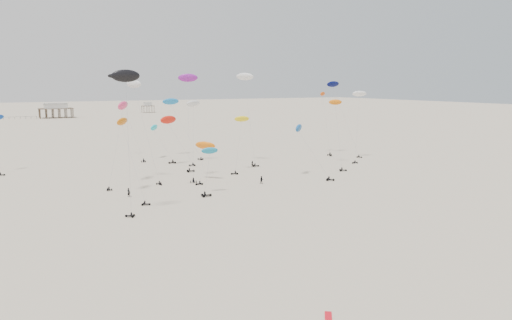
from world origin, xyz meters
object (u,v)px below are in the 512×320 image
pavilion_main (56,111)px  rig_0 (139,105)px  rig_9 (240,132)px  spectator_0 (129,197)px  rig_4 (246,88)px  pavilion_small (148,108)px

pavilion_main → rig_0: (-7.59, -238.08, 13.49)m
rig_9 → pavilion_main: bearing=6.3°
pavilion_main → spectator_0: (-14.40, -253.12, -4.22)m
rig_0 → rig_4: size_ratio=0.92×
pavilion_small → rig_9: (-51.37, -266.90, 6.70)m
rig_4 → rig_9: bearing=8.3°
pavilion_small → rig_0: 279.44m
pavilion_main → spectator_0: size_ratio=9.64×
pavilion_small → rig_4: (-43.90, -255.81, 17.94)m
pavilion_small → rig_4: rig_4 is taller
rig_0 → spectator_0: size_ratio=10.87×
pavilion_main → rig_0: 238.58m
rig_0 → rig_4: bearing=-168.5°
rig_0 → rig_9: size_ratio=1.61×
pavilion_main → rig_9: rig_9 is taller
pavilion_main → rig_9: size_ratio=1.43×
rig_0 → spectator_0: 24.22m
rig_9 → spectator_0: rig_9 is taller
pavilion_small → rig_0: rig_0 is taller
rig_4 → spectator_0: rig_4 is taller
rig_4 → pavilion_main: bearing=-131.1°
pavilion_small → rig_9: size_ratio=0.61×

